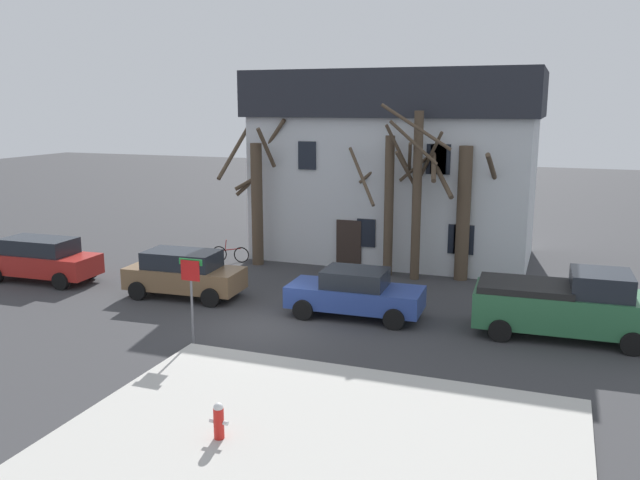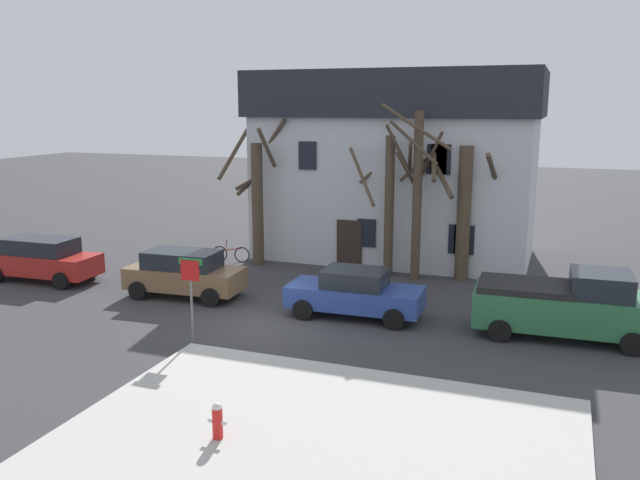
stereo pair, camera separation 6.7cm
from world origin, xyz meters
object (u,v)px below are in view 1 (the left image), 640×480
(fire_hydrant, at_px, (219,420))
(street_sign_pole, at_px, (191,285))
(bicycle_leaning, at_px, (230,254))
(building_main, at_px, (396,164))
(tree_bare_mid, at_px, (389,198))
(tree_bare_far, at_px, (417,189))
(tree_bare_end, at_px, (462,208))
(car_brown_wagon, at_px, (184,273))
(pickup_truck_green, at_px, (567,305))
(car_red_wagon, at_px, (41,259))
(car_blue_sedan, at_px, (355,293))
(tree_bare_near, at_px, (257,194))

(fire_hydrant, relative_size, street_sign_pole, 0.31)
(bicycle_leaning, bearing_deg, building_main, 31.44)
(street_sign_pole, bearing_deg, bicycle_leaning, 111.87)
(tree_bare_mid, bearing_deg, fire_hydrant, -89.22)
(tree_bare_far, height_order, tree_bare_end, tree_bare_far)
(bicycle_leaning, bearing_deg, street_sign_pole, -68.13)
(tree_bare_end, xyz_separation_m, street_sign_pole, (-6.26, -10.12, -1.12))
(car_brown_wagon, xyz_separation_m, street_sign_pole, (2.87, -4.17, 0.93))
(tree_bare_far, xyz_separation_m, pickup_truck_green, (5.73, -5.02, -2.64))
(building_main, bearing_deg, car_red_wagon, -142.02)
(tree_bare_mid, bearing_deg, street_sign_pole, -108.87)
(tree_bare_far, xyz_separation_m, bicycle_leaning, (-8.39, 0.05, -3.29))
(tree_bare_mid, height_order, bicycle_leaning, tree_bare_mid)
(tree_bare_end, height_order, bicycle_leaning, tree_bare_end)
(tree_bare_far, height_order, fire_hydrant, tree_bare_far)
(car_brown_wagon, relative_size, bicycle_leaning, 2.51)
(pickup_truck_green, xyz_separation_m, bicycle_leaning, (-14.12, 5.07, -0.65))
(pickup_truck_green, xyz_separation_m, fire_hydrant, (-6.73, -9.36, -0.49))
(building_main, distance_m, tree_bare_mid, 3.97)
(street_sign_pole, bearing_deg, tree_bare_mid, 71.13)
(bicycle_leaning, bearing_deg, pickup_truck_green, -19.75)
(car_red_wagon, height_order, bicycle_leaning, car_red_wagon)
(car_brown_wagon, bearing_deg, street_sign_pole, -55.52)
(car_brown_wagon, distance_m, car_blue_sedan, 6.56)
(tree_bare_far, height_order, car_blue_sedan, tree_bare_far)
(tree_bare_far, bearing_deg, car_brown_wagon, -144.22)
(car_brown_wagon, bearing_deg, car_red_wagon, -179.51)
(car_blue_sedan, bearing_deg, bicycle_leaning, 144.33)
(tree_bare_end, height_order, fire_hydrant, tree_bare_end)
(tree_bare_mid, distance_m, fire_hydrant, 14.90)
(tree_bare_far, xyz_separation_m, fire_hydrant, (-1.01, -14.38, -3.13))
(bicycle_leaning, bearing_deg, tree_bare_end, 3.15)
(tree_bare_near, xyz_separation_m, car_red_wagon, (-6.83, -5.66, -2.20))
(tree_bare_end, xyz_separation_m, pickup_truck_green, (4.02, -5.63, -1.92))
(car_blue_sedan, xyz_separation_m, street_sign_pole, (-3.70, -4.16, 1.01))
(car_blue_sedan, relative_size, pickup_truck_green, 0.84)
(bicycle_leaning, bearing_deg, car_brown_wagon, -79.76)
(car_brown_wagon, bearing_deg, tree_bare_mid, 42.14)
(tree_bare_end, xyz_separation_m, car_blue_sedan, (-2.56, -5.97, -2.13))
(car_blue_sedan, bearing_deg, pickup_truck_green, 2.95)
(tree_bare_near, xyz_separation_m, pickup_truck_green, (12.85, -5.28, -2.08))
(car_red_wagon, distance_m, car_brown_wagon, 6.54)
(pickup_truck_green, bearing_deg, tree_bare_end, 125.56)
(car_red_wagon, bearing_deg, pickup_truck_green, 1.11)
(tree_bare_far, distance_m, tree_bare_end, 1.95)
(tree_bare_near, bearing_deg, tree_bare_mid, 0.17)
(building_main, height_order, tree_bare_end, building_main)
(fire_hydrant, distance_m, bicycle_leaning, 16.21)
(tree_bare_mid, relative_size, pickup_truck_green, 1.15)
(car_red_wagon, distance_m, street_sign_pole, 10.31)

